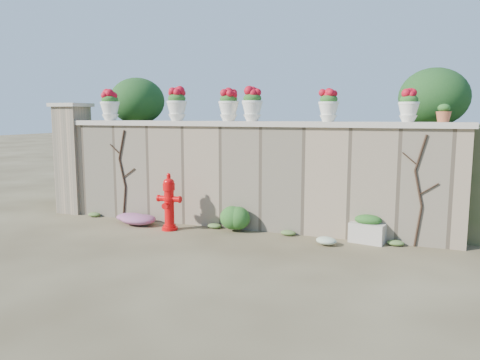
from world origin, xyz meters
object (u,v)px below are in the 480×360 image
at_px(terracotta_pot, 444,114).
at_px(urn_pot_0, 110,106).
at_px(planter_box, 368,230).
at_px(fire_hydrant, 169,202).

bearing_deg(terracotta_pot, urn_pot_0, -180.00).
bearing_deg(planter_box, terracotta_pot, 23.31).
relative_size(fire_hydrant, urn_pot_0, 1.71).
distance_m(fire_hydrant, planter_box, 3.73).
height_order(fire_hydrant, planter_box, fire_hydrant).
bearing_deg(terracotta_pot, planter_box, -167.40).
bearing_deg(planter_box, fire_hydrant, -161.98).
xyz_separation_m(fire_hydrant, urn_pot_0, (-1.83, 0.72, 1.86)).
distance_m(fire_hydrant, terracotta_pot, 5.14).
bearing_deg(fire_hydrant, urn_pot_0, 156.13).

